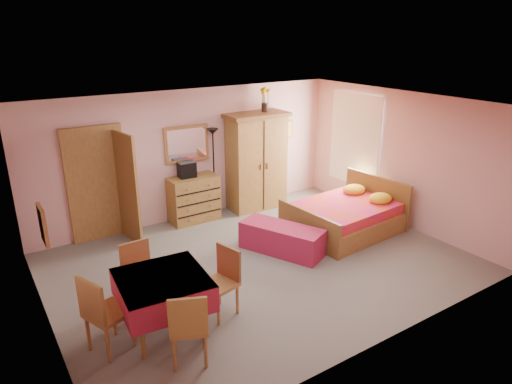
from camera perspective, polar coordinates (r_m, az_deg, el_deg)
floor at (r=7.67m, az=0.61°, el=-8.89°), size 6.50×6.50×0.00m
ceiling at (r=6.82m, az=0.69°, el=10.66°), size 6.50×6.50×0.00m
wall_back at (r=9.23m, az=-8.07°, el=4.62°), size 6.50×0.10×2.60m
wall_front at (r=5.41m, az=15.68°, el=-7.09°), size 6.50×0.10×2.60m
wall_left at (r=6.09m, az=-25.76°, el=-5.32°), size 0.10×5.00×2.60m
wall_right at (r=9.27m, az=17.60°, el=3.96°), size 0.10×5.00×2.60m
doorway at (r=8.68m, az=-19.25°, el=0.82°), size 1.06×0.12×2.15m
window at (r=9.98m, az=12.26°, el=6.40°), size 0.08×1.40×1.95m
picture_left at (r=5.39m, az=-25.10°, el=-3.74°), size 0.04×0.32×0.42m
picture_back at (r=10.33m, az=3.87°, el=7.82°), size 0.30×0.04×0.40m
chest_of_drawers at (r=9.22m, az=-7.78°, el=-0.86°), size 0.98×0.49×0.92m
wall_mirror at (r=9.08m, az=-8.67°, el=5.98°), size 0.91×0.10×0.72m
stereo at (r=9.03m, az=-8.64°, el=2.77°), size 0.34×0.25×0.30m
floor_lamp at (r=9.33m, az=-5.27°, el=2.41°), size 0.31×0.31×1.82m
wardrobe at (r=9.65m, az=0.07°, el=3.82°), size 1.33×0.71×2.06m
sunflower_vase at (r=9.54m, az=1.11°, el=11.49°), size 0.21×0.21×0.50m
bed at (r=8.80m, az=10.96°, el=-2.07°), size 2.10×1.71×0.92m
bench at (r=7.95m, az=3.23°, el=-5.87°), size 1.10×1.55×0.48m
dining_table at (r=6.04m, az=-11.42°, el=-13.64°), size 1.16×1.16×0.78m
chair_south at (r=5.50m, az=-8.41°, el=-16.11°), size 0.57×0.57×0.95m
chair_north at (r=6.55m, az=-14.10°, el=-10.30°), size 0.44×0.44×0.93m
chair_west at (r=5.86m, az=-17.93°, el=-14.06°), size 0.60×0.60×1.02m
chair_east at (r=6.22m, az=-4.70°, el=-11.32°), size 0.52×0.52×0.95m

